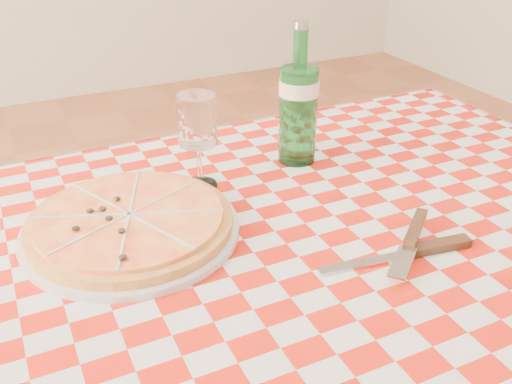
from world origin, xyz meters
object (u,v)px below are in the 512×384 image
Objects in this scene: pizza_plate at (130,221)px; water_bottle at (299,95)px; wine_glass at (198,142)px; dining_table at (285,297)px.

water_bottle is at bearing 18.39° from pizza_plate.
pizza_plate is 1.26× the size of water_bottle.
water_bottle is 0.20m from wine_glass.
pizza_plate is 0.18m from wine_glass.
water_bottle reaches higher than dining_table.
dining_table is 7.38× the size of wine_glass.
dining_table is at bearing -32.38° from pizza_plate.
wine_glass is at bearing 102.76° from dining_table.
dining_table is at bearing -77.24° from wine_glass.
wine_glass reaches higher than dining_table.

